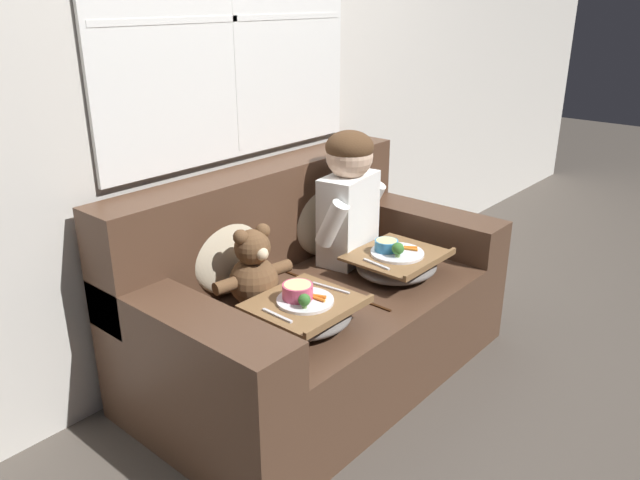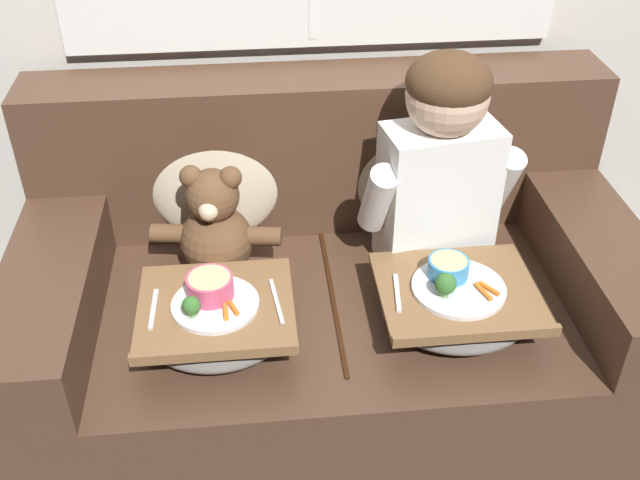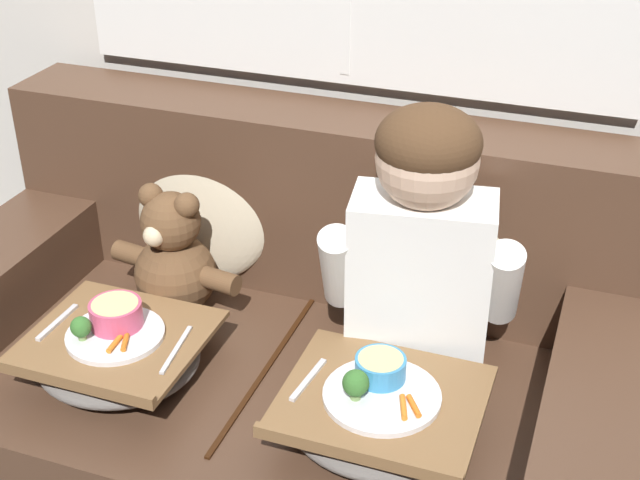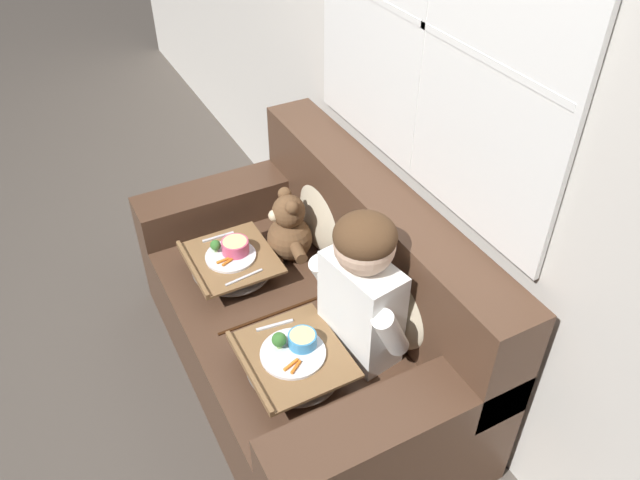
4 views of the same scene
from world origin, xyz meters
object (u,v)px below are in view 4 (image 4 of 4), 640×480
throw_pillow_behind_child (400,294)px  teddy_bear (288,231)px  lap_tray_child (293,362)px  throw_pillow_behind_teddy (323,209)px  child_figure (362,281)px  couch (314,318)px  lap_tray_teddy (232,264)px

throw_pillow_behind_child → teddy_bear: throw_pillow_behind_child is taller
throw_pillow_behind_child → lap_tray_child: size_ratio=1.10×
throw_pillow_behind_teddy → lap_tray_child: (0.61, -0.45, -0.14)m
child_figure → lap_tray_child: bearing=-90.3°
throw_pillow_behind_teddy → lap_tray_child: 0.77m
couch → teddy_bear: 0.39m
throw_pillow_behind_child → teddy_bear: bearing=-164.1°
lap_tray_child → lap_tray_teddy: lap_tray_child is taller
couch → lap_tray_teddy: 0.42m
child_figure → throw_pillow_behind_child: bearing=90.1°
throw_pillow_behind_child → lap_tray_teddy: throw_pillow_behind_child is taller
teddy_bear → lap_tray_child: (0.61, -0.27, -0.08)m
throw_pillow_behind_child → teddy_bear: size_ratio=1.22×
throw_pillow_behind_child → lap_tray_child: throw_pillow_behind_child is taller
lap_tray_child → lap_tray_teddy: 0.61m
throw_pillow_behind_child → throw_pillow_behind_teddy: throw_pillow_behind_child is taller
throw_pillow_behind_teddy → teddy_bear: (-0.00, -0.17, -0.06)m
throw_pillow_behind_child → throw_pillow_behind_teddy: (-0.61, 0.00, 0.00)m
throw_pillow_behind_child → lap_tray_teddy: (-0.61, -0.45, -0.14)m
couch → throw_pillow_behind_teddy: couch is taller
lap_tray_teddy → child_figure: bearing=24.4°
child_figure → lap_tray_teddy: size_ratio=1.60×
throw_pillow_behind_teddy → lap_tray_child: bearing=-36.4°
throw_pillow_behind_child → child_figure: (0.00, -0.17, 0.14)m
teddy_bear → lap_tray_child: teddy_bear is taller
teddy_bear → lap_tray_teddy: teddy_bear is taller
couch → lap_tray_child: 0.42m
lap_tray_child → lap_tray_teddy: size_ratio=1.05×
child_figure → teddy_bear: bearing=-179.7°
lap_tray_child → lap_tray_teddy: (-0.61, -0.00, 0.00)m
couch → teddy_bear: size_ratio=4.59×
throw_pillow_behind_teddy → teddy_bear: 0.18m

